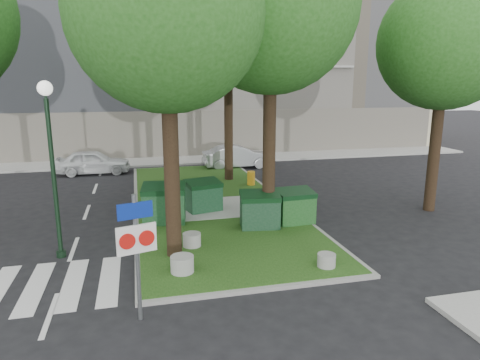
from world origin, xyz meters
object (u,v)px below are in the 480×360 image
object	(u,v)px
litter_bin	(251,178)
tree_median_mid	(169,34)
car_white	(93,162)
dumpster_c	(260,210)
bollard_right	(326,260)
dumpster_a	(164,204)
dumpster_b	(203,196)
bollard_left	(182,264)
car_silver	(237,156)
tree_median_far	(229,14)
street_lamp	(51,150)
traffic_sign_pole	(136,241)
tree_street_right	(448,30)
bollard_mid	(192,240)
dumpster_d	(295,206)

from	to	relation	value
litter_bin	tree_median_mid	bearing A→B (deg)	-159.85
tree_median_mid	car_white	distance (m)	9.93
dumpster_c	bollard_right	size ratio (longest dim) A/B	2.97
dumpster_a	dumpster_b	size ratio (longest dim) A/B	1.10
dumpster_a	dumpster_b	distance (m)	1.94
bollard_left	dumpster_b	bearing A→B (deg)	75.26
bollard_right	car_silver	bearing A→B (deg)	86.07
tree_median_mid	dumpster_b	size ratio (longest dim) A/B	6.57
tree_median_far	litter_bin	distance (m)	8.05
dumpster_c	dumpster_b	bearing A→B (deg)	131.55
tree_median_mid	tree_median_far	distance (m)	4.59
street_lamp	traffic_sign_pole	size ratio (longest dim) A/B	1.81
litter_bin	car_silver	bearing A→B (deg)	84.26
tree_street_right	traffic_sign_pole	distance (m)	13.95
bollard_right	street_lamp	world-z (taller)	street_lamp
tree_street_right	street_lamp	size ratio (longest dim) A/B	1.97
dumpster_c	bollard_mid	size ratio (longest dim) A/B	2.64
car_white	street_lamp	bearing A→B (deg)	-178.25
dumpster_d	tree_street_right	bearing A→B (deg)	1.80
street_lamp	car_silver	size ratio (longest dim) A/B	1.22
tree_median_far	dumpster_c	world-z (taller)	tree_median_far
bollard_right	bollard_mid	bearing A→B (deg)	144.86
tree_median_mid	dumpster_a	size ratio (longest dim) A/B	5.98
tree_street_right	bollard_right	world-z (taller)	tree_street_right
bollard_right	car_silver	distance (m)	14.86
tree_median_mid	bollard_right	size ratio (longest dim) A/B	19.93
street_lamp	traffic_sign_pole	bearing A→B (deg)	-61.42
dumpster_c	car_silver	xyz separation A→B (m)	(1.86, 11.19, -0.04)
dumpster_a	car_silver	size ratio (longest dim) A/B	0.40
bollard_left	litter_bin	bearing A→B (deg)	64.49
dumpster_a	tree_median_far	bearing A→B (deg)	67.43
dumpster_d	bollard_right	size ratio (longest dim) A/B	2.77
bollard_right	litter_bin	size ratio (longest dim) A/B	0.74
dumpster_c	street_lamp	bearing A→B (deg)	-163.86
dumpster_c	traffic_sign_pole	size ratio (longest dim) A/B	0.53
dumpster_c	bollard_mid	xyz separation A→B (m)	(-2.55, -1.25, -0.41)
litter_bin	car_silver	world-z (taller)	car_silver
dumpster_c	traffic_sign_pole	world-z (taller)	traffic_sign_pole
bollard_mid	dumpster_b	bearing A→B (deg)	75.53
litter_bin	dumpster_a	bearing A→B (deg)	-133.28
tree_median_mid	litter_bin	bearing A→B (deg)	20.15
dumpster_a	street_lamp	size ratio (longest dim) A/B	0.33
tree_street_right	litter_bin	bearing A→B (deg)	138.27
dumpster_a	car_silver	bearing A→B (deg)	71.23
bollard_right	street_lamp	size ratio (longest dim) A/B	0.10
car_silver	tree_median_far	bearing A→B (deg)	159.99
dumpster_b	bollard_right	distance (m)	6.56
car_silver	bollard_mid	bearing A→B (deg)	159.84
street_lamp	tree_median_mid	bearing A→B (deg)	55.62
car_silver	dumpster_d	bearing A→B (deg)	176.79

